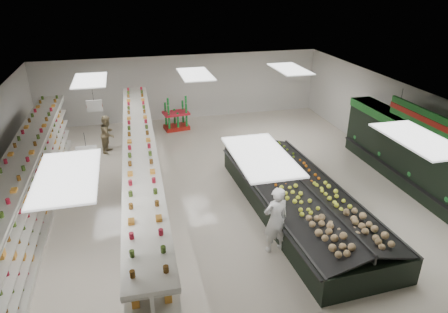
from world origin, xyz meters
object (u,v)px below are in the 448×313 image
object	(u,v)px
gondola_center	(142,177)
produce_island	(299,198)
gondola_left	(28,196)
shopper_background	(108,134)
soda_endcap	(176,115)
shopper_main	(276,220)

from	to	relation	value
gondola_center	produce_island	size ratio (longest dim) A/B	1.68
gondola_left	produce_island	bearing A→B (deg)	-8.82
gondola_left	gondola_center	world-z (taller)	gondola_center
shopper_background	produce_island	bearing A→B (deg)	-116.22
soda_endcap	shopper_background	world-z (taller)	shopper_background
gondola_left	shopper_main	world-z (taller)	gondola_left
gondola_center	soda_endcap	distance (m)	6.92
gondola_left	shopper_background	xyz separation A→B (m)	(2.11, 5.04, -0.22)
gondola_left	shopper_background	bearing A→B (deg)	67.28
gondola_left	produce_island	world-z (taller)	gondola_left
gondola_center	shopper_background	size ratio (longest dim) A/B	8.13
soda_endcap	produce_island	bearing A→B (deg)	-71.87
gondola_center	gondola_left	bearing A→B (deg)	-172.63
shopper_background	shopper_main	bearing A→B (deg)	-129.83
soda_endcap	shopper_background	size ratio (longest dim) A/B	0.96
gondola_left	produce_island	distance (m)	7.98
produce_island	shopper_background	bearing A→B (deg)	132.65
gondola_left	gondola_center	distance (m)	3.26
gondola_center	shopper_background	xyz separation A→B (m)	(-1.14, 4.69, -0.23)
gondola_center	soda_endcap	size ratio (longest dim) A/B	8.45
soda_endcap	shopper_main	world-z (taller)	shopper_main
gondola_left	shopper_main	size ratio (longest dim) A/B	6.60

